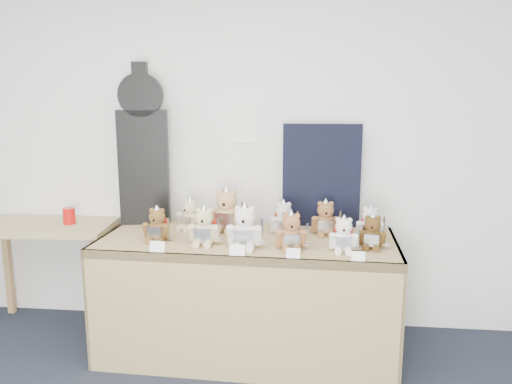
# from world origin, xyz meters

# --- Properties ---
(room_shell) EXTENTS (6.00, 6.00, 6.00)m
(room_shell) POSITION_xyz_m (0.48, 2.49, 1.59)
(room_shell) COLOR white
(room_shell) RESTS_ON floor
(display_table) EXTENTS (2.04, 0.90, 0.84)m
(display_table) POSITION_xyz_m (0.58, 1.90, 0.66)
(display_table) COLOR #9C854F
(display_table) RESTS_ON floor
(side_table) EXTENTS (1.04, 0.62, 0.83)m
(side_table) POSITION_xyz_m (-1.00, 2.20, 0.70)
(side_table) COLOR #9A8553
(side_table) RESTS_ON floor
(guitar_case) EXTENTS (0.38, 0.17, 1.20)m
(guitar_case) POSITION_xyz_m (-0.24, 2.30, 1.42)
(guitar_case) COLOR black
(guitar_case) RESTS_ON display_table
(navy_board) EXTENTS (0.57, 0.03, 0.76)m
(navy_board) POSITION_xyz_m (1.08, 2.35, 1.22)
(navy_board) COLOR black
(navy_board) RESTS_ON display_table
(red_cup) EXTENTS (0.09, 0.09, 0.12)m
(red_cup) POSITION_xyz_m (-0.82, 2.23, 0.89)
(red_cup) COLOR #BA100C
(red_cup) RESTS_ON side_table
(teddy_front_far_left) EXTENTS (0.21, 0.18, 0.26)m
(teddy_front_far_left) POSITION_xyz_m (-0.01, 1.85, 0.94)
(teddy_front_far_left) COLOR brown
(teddy_front_far_left) RESTS_ON display_table
(teddy_front_left) EXTENTS (0.23, 0.19, 0.28)m
(teddy_front_left) POSITION_xyz_m (0.32, 1.81, 0.95)
(teddy_front_left) COLOR #CABA8E
(teddy_front_left) RESTS_ON display_table
(teddy_front_centre) EXTENTS (0.25, 0.20, 0.31)m
(teddy_front_centre) POSITION_xyz_m (0.59, 1.75, 0.96)
(teddy_front_centre) COLOR silver
(teddy_front_centre) RESTS_ON display_table
(teddy_front_right) EXTENTS (0.22, 0.18, 0.27)m
(teddy_front_right) POSITION_xyz_m (0.89, 1.76, 0.95)
(teddy_front_right) COLOR #9B623A
(teddy_front_right) RESTS_ON display_table
(teddy_front_far_right) EXTENTS (0.20, 0.17, 0.25)m
(teddy_front_far_right) POSITION_xyz_m (1.21, 1.75, 0.94)
(teddy_front_far_right) COLOR white
(teddy_front_far_right) RESTS_ON display_table
(teddy_front_end) EXTENTS (0.20, 0.18, 0.24)m
(teddy_front_end) POSITION_xyz_m (1.40, 1.83, 0.94)
(teddy_front_end) COLOR #50371B
(teddy_front_end) RESTS_ON display_table
(teddy_back_left) EXTENTS (0.20, 0.20, 0.25)m
(teddy_back_left) POSITION_xyz_m (0.14, 2.16, 0.94)
(teddy_back_left) COLOR beige
(teddy_back_left) RESTS_ON display_table
(teddy_back_centre_left) EXTENTS (0.29, 0.24, 0.35)m
(teddy_back_centre_left) POSITION_xyz_m (0.41, 2.14, 0.98)
(teddy_back_centre_left) COLOR tan
(teddy_back_centre_left) RESTS_ON display_table
(teddy_back_centre_right) EXTENTS (0.22, 0.18, 0.26)m
(teddy_back_centre_right) POSITION_xyz_m (0.82, 2.10, 0.94)
(teddy_back_centre_right) COLOR beige
(teddy_back_centre_right) RESTS_ON display_table
(teddy_back_right) EXTENTS (0.22, 0.18, 0.27)m
(teddy_back_right) POSITION_xyz_m (1.11, 2.13, 0.95)
(teddy_back_right) COLOR brown
(teddy_back_right) RESTS_ON display_table
(teddy_back_end) EXTENTS (0.21, 0.18, 0.25)m
(teddy_back_end) POSITION_xyz_m (1.41, 2.05, 0.94)
(teddy_back_end) COLOR silver
(teddy_back_end) RESTS_ON display_table
(entry_card_a) EXTENTS (0.10, 0.02, 0.07)m
(entry_card_a) POSITION_xyz_m (0.06, 1.60, 0.88)
(entry_card_a) COLOR white
(entry_card_a) RESTS_ON display_table
(entry_card_b) EXTENTS (0.10, 0.02, 0.07)m
(entry_card_b) POSITION_xyz_m (0.57, 1.58, 0.88)
(entry_card_b) COLOR white
(entry_card_b) RESTS_ON display_table
(entry_card_c) EXTENTS (0.08, 0.02, 0.06)m
(entry_card_c) POSITION_xyz_m (0.91, 1.57, 0.87)
(entry_card_c) COLOR white
(entry_card_c) RESTS_ON display_table
(entry_card_d) EXTENTS (0.08, 0.02, 0.06)m
(entry_card_d) POSITION_xyz_m (1.29, 1.56, 0.87)
(entry_card_d) COLOR white
(entry_card_d) RESTS_ON display_table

